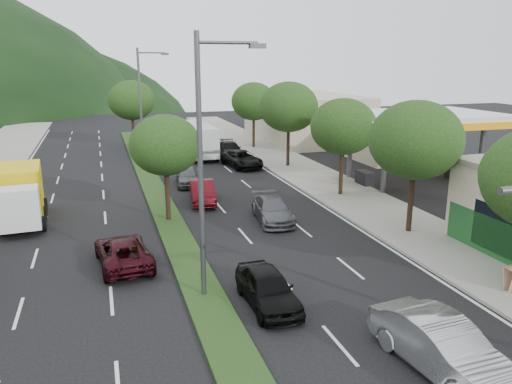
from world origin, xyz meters
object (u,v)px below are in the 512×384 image
object	(u,v)px
tree_r_d	(289,107)
tree_med_near	(165,145)
tree_r_e	(254,101)
car_queue_b	(272,210)
sedan_silver	(442,346)
car_queue_d	(242,159)
car_queue_f	(230,149)
streetlight_mid	(143,103)
tree_med_far	(132,100)
car_queue_c	(202,192)
motorhome	(197,139)
suv_maroon	(123,252)
box_truck	(21,197)
car_queue_a	(268,288)
tree_r_b	(416,140)
tree_r_c	(343,127)
streetlight_near	(206,157)
car_queue_e	(187,176)

from	to	relation	value
tree_r_d	tree_med_near	bearing A→B (deg)	-135.00
tree_r_e	car_queue_b	xyz separation A→B (m)	(-6.27, -23.78, -4.23)
tree_med_near	sedan_silver	size ratio (longest dim) A/B	1.22
car_queue_d	car_queue_f	world-z (taller)	car_queue_f
car_queue_b	tree_r_e	bearing A→B (deg)	81.81
tree_r_e	streetlight_mid	size ratio (longest dim) A/B	0.67
tree_med_far	car_queue_c	bearing A→B (deg)	-83.32
car_queue_f	motorhome	size ratio (longest dim) A/B	0.60
suv_maroon	box_truck	distance (m)	9.88
tree_med_far	streetlight_mid	size ratio (longest dim) A/B	0.69
streetlight_mid	car_queue_a	xyz separation A→B (m)	(1.94, -26.46, -4.88)
tree_med_far	box_truck	bearing A→B (deg)	-108.76
box_truck	tree_med_far	bearing A→B (deg)	-112.92
tree_med_near	tree_med_far	world-z (taller)	tree_med_far
tree_med_near	box_truck	size ratio (longest dim) A/B	0.94
tree_r_b	tree_r_c	xyz separation A→B (m)	(0.00, 8.00, -0.29)
tree_r_c	box_truck	world-z (taller)	tree_r_c
car_queue_a	tree_r_e	bearing A→B (deg)	72.81
tree_med_near	car_queue_a	size ratio (longest dim) A/B	1.45
streetlight_near	box_truck	world-z (taller)	streetlight_near
car_queue_c	car_queue_f	distance (m)	16.06
suv_maroon	streetlight_mid	bearing A→B (deg)	-103.97
car_queue_e	tree_med_near	bearing A→B (deg)	-100.69
car_queue_c	car_queue_f	xyz separation A→B (m)	(5.74, 15.00, 0.01)
tree_r_c	car_queue_c	distance (m)	10.24
tree_r_d	car_queue_b	bearing A→B (deg)	-114.47
tree_r_b	car_queue_e	distance (m)	17.62
suv_maroon	tree_r_c	bearing A→B (deg)	-157.72
tree_r_d	streetlight_mid	world-z (taller)	streetlight_mid
sedan_silver	car_queue_d	size ratio (longest dim) A/B	0.97
motorhome	tree_med_far	bearing A→B (deg)	127.92
car_queue_d	box_truck	world-z (taller)	box_truck
tree_med_near	car_queue_d	size ratio (longest dim) A/B	1.18
streetlight_mid	car_queue_b	world-z (taller)	streetlight_mid
car_queue_f	box_truck	world-z (taller)	box_truck
streetlight_mid	suv_maroon	xyz separation A→B (m)	(-3.04, -20.88, -4.93)
sedan_silver	car_queue_c	world-z (taller)	sedan_silver
tree_r_b	streetlight_mid	world-z (taller)	streetlight_mid
tree_med_far	car_queue_f	xyz separation A→B (m)	(8.41, -7.78, -4.29)
car_queue_f	streetlight_near	bearing A→B (deg)	-104.95
car_queue_b	car_queue_d	world-z (taller)	car_queue_d
streetlight_near	streetlight_mid	bearing A→B (deg)	90.00
car_queue_b	car_queue_e	size ratio (longest dim) A/B	1.15
suv_maroon	car_queue_b	distance (m)	9.50
tree_r_b	tree_r_e	bearing A→B (deg)	90.00
box_truck	car_queue_f	bearing A→B (deg)	-140.38
car_queue_b	box_truck	distance (m)	14.39
sedan_silver	tree_r_d	bearing A→B (deg)	70.56
suv_maroon	car_queue_e	world-z (taller)	car_queue_e
car_queue_a	car_queue_e	world-z (taller)	car_queue_a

